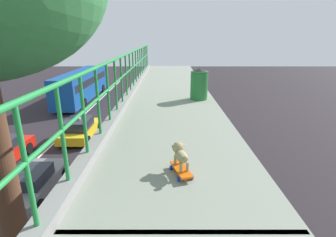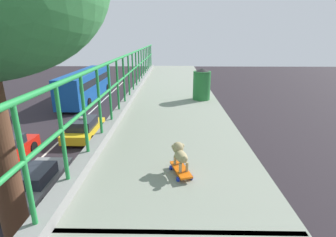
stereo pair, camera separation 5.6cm
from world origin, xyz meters
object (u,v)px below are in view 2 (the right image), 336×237
object	(u,v)px
car_grey_fifth	(35,183)
city_bus	(87,84)
small_dog	(180,153)
car_yellow_cab_seventh	(84,128)
toy_skateboard	(181,170)
litter_bin	(202,84)
car_red_taxi_sixth	(4,152)

from	to	relation	value
car_grey_fifth	city_bus	bearing A→B (deg)	100.87
car_grey_fifth	city_bus	xyz separation A→B (m)	(-3.42, 17.82, 1.13)
small_dog	car_yellow_cab_seventh	bearing A→B (deg)	114.72
toy_skateboard	litter_bin	world-z (taller)	litter_bin
car_yellow_cab_seventh	city_bus	size ratio (longest dim) A/B	0.35
car_red_taxi_sixth	toy_skateboard	world-z (taller)	toy_skateboard
litter_bin	car_red_taxi_sixth	bearing A→B (deg)	150.05
car_grey_fifth	litter_bin	xyz separation A→B (m)	(6.74, -2.80, 4.87)
car_grey_fifth	car_red_taxi_sixth	xyz separation A→B (m)	(-3.30, 2.99, 0.03)
toy_skateboard	litter_bin	size ratio (longest dim) A/B	0.56
car_red_taxi_sixth	small_dog	xyz separation A→B (m)	(9.36, -9.70, 4.67)
city_bus	car_yellow_cab_seventh	bearing A→B (deg)	-73.50
car_yellow_cab_seventh	small_dog	distance (m)	15.57
car_yellow_cab_seventh	car_red_taxi_sixth	bearing A→B (deg)	-129.66
car_red_taxi_sixth	city_bus	size ratio (longest dim) A/B	0.36
car_red_taxi_sixth	toy_skateboard	size ratio (longest dim) A/B	9.09
car_yellow_cab_seventh	car_grey_fifth	bearing A→B (deg)	-88.70
toy_skateboard	car_red_taxi_sixth	bearing A→B (deg)	133.79
car_red_taxi_sixth	city_bus	world-z (taller)	city_bus
toy_skateboard	small_dog	distance (m)	0.21
small_dog	car_red_taxi_sixth	bearing A→B (deg)	133.96
car_red_taxi_sixth	litter_bin	xyz separation A→B (m)	(10.04, -5.79, 4.84)
car_grey_fifth	small_dog	xyz separation A→B (m)	(6.06, -6.71, 4.70)
car_grey_fifth	small_dog	world-z (taller)	small_dog
car_grey_fifth	car_yellow_cab_seventh	bearing A→B (deg)	91.30
city_bus	toy_skateboard	distance (m)	26.59
car_yellow_cab_seventh	small_dog	xyz separation A→B (m)	(6.21, -13.49, 4.66)
car_grey_fifth	litter_bin	bearing A→B (deg)	-22.52
car_grey_fifth	toy_skateboard	bearing A→B (deg)	-48.17
litter_bin	car_yellow_cab_seventh	bearing A→B (deg)	125.76
small_dog	litter_bin	distance (m)	3.98
car_red_taxi_sixth	city_bus	bearing A→B (deg)	90.49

